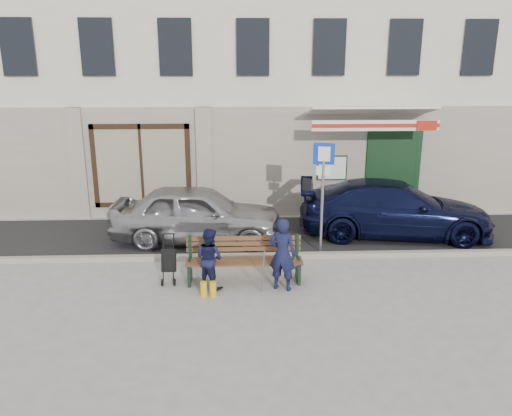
{
  "coord_description": "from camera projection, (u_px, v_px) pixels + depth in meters",
  "views": [
    {
      "loc": [
        -0.51,
        -9.31,
        4.34
      ],
      "look_at": [
        -0.06,
        1.6,
        1.2
      ],
      "focal_mm": 35.0,
      "sensor_mm": 36.0,
      "label": 1
    }
  ],
  "objects": [
    {
      "name": "car_navy",
      "position": [
        395.0,
        209.0,
        13.03
      ],
      "size": [
        5.17,
        2.65,
        1.44
      ],
      "primitive_type": "imported",
      "rotation": [
        0.0,
        0.0,
        1.44
      ],
      "color": "black",
      "rests_on": "ground"
    },
    {
      "name": "stroller",
      "position": [
        169.0,
        261.0,
        10.25
      ],
      "size": [
        0.3,
        0.42,
        1.02
      ],
      "rotation": [
        0.0,
        0.0,
        -0.03
      ],
      "color": "black",
      "rests_on": "ground"
    },
    {
      "name": "bench",
      "position": [
        242.0,
        261.0,
        10.26
      ],
      "size": [
        2.4,
        1.17,
        0.98
      ],
      "color": "brown",
      "rests_on": "ground"
    },
    {
      "name": "curb",
      "position": [
        259.0,
        256.0,
        11.58
      ],
      "size": [
        60.0,
        0.18,
        0.12
      ],
      "primitive_type": "cube",
      "color": "#9E9384",
      "rests_on": "ground"
    },
    {
      "name": "car_silver",
      "position": [
        197.0,
        214.0,
        12.57
      ],
      "size": [
        4.38,
        2.02,
        1.45
      ],
      "primitive_type": "imported",
      "rotation": [
        0.0,
        0.0,
        1.5
      ],
      "color": "#A5A5AA",
      "rests_on": "ground"
    },
    {
      "name": "man",
      "position": [
        282.0,
        254.0,
        9.83
      ],
      "size": [
        0.64,
        0.53,
        1.49
      ],
      "primitive_type": "imported",
      "rotation": [
        0.0,
        0.0,
        2.77
      ],
      "color": "#131635",
      "rests_on": "ground"
    },
    {
      "name": "parking_sign",
      "position": [
        323.0,
        181.0,
        11.49
      ],
      "size": [
        0.48,
        0.14,
        2.64
      ],
      "rotation": [
        0.0,
        0.0,
        -0.23
      ],
      "color": "gray",
      "rests_on": "ground"
    },
    {
      "name": "asphalt_lane",
      "position": [
        256.0,
        236.0,
        13.13
      ],
      "size": [
        60.0,
        3.2,
        0.01
      ],
      "primitive_type": "cube",
      "color": "#282828",
      "rests_on": "ground"
    },
    {
      "name": "woman",
      "position": [
        209.0,
        258.0,
        9.95
      ],
      "size": [
        0.77,
        0.74,
        1.25
      ],
      "primitive_type": "imported",
      "rotation": [
        0.0,
        0.0,
        2.49
      ],
      "color": "#131534",
      "rests_on": "ground"
    },
    {
      "name": "building",
      "position": [
        249.0,
        45.0,
        16.9
      ],
      "size": [
        20.0,
        8.27,
        10.0
      ],
      "color": "beige",
      "rests_on": "ground"
    },
    {
      "name": "ground",
      "position": [
        262.0,
        286.0,
        10.16
      ],
      "size": [
        80.0,
        80.0,
        0.0
      ],
      "primitive_type": "plane",
      "color": "#9E9991",
      "rests_on": "ground"
    }
  ]
}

